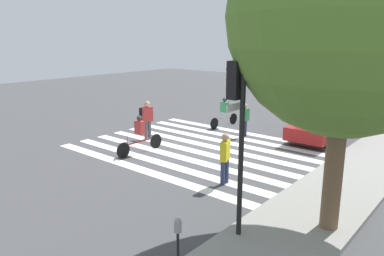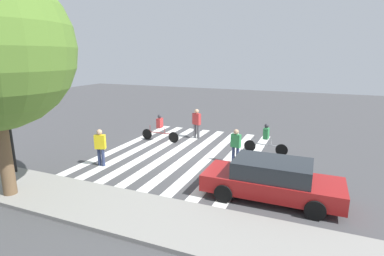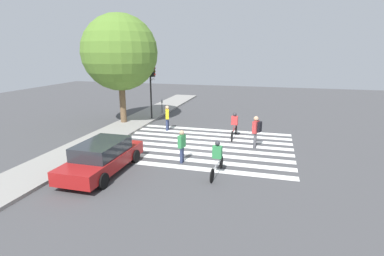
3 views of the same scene
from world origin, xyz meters
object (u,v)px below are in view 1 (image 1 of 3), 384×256
object	(u,v)px
car_parked_far_curb	(323,124)
pedestrian_child_with_backpack	(225,156)
traffic_light	(237,112)
pedestrian_adult_tall_backpack	(245,118)
parking_meter	(178,234)
cyclist_near_curb	(224,111)
pedestrian_adult_yellow_jacket	(147,117)
street_tree	(348,16)
cyclist_mid_street	(140,133)

from	to	relation	value
car_parked_far_curb	pedestrian_child_with_backpack	bearing A→B (deg)	-2.34
traffic_light	pedestrian_adult_tall_backpack	bearing A→B (deg)	-149.29
parking_meter	traffic_light	bearing A→B (deg)	-178.99
parking_meter	pedestrian_child_with_backpack	bearing A→B (deg)	-155.21
traffic_light	cyclist_near_curb	size ratio (longest dim) A/B	1.97
car_parked_far_curb	pedestrian_adult_yellow_jacket	bearing A→B (deg)	-49.80
pedestrian_adult_yellow_jacket	traffic_light	bearing A→B (deg)	77.66
pedestrian_adult_yellow_jacket	cyclist_near_curb	xyz separation A→B (m)	(-4.35, 1.39, -0.20)
street_tree	pedestrian_child_with_backpack	size ratio (longest dim) A/B	4.57
pedestrian_child_with_backpack	street_tree	bearing A→B (deg)	57.59
cyclist_mid_street	cyclist_near_curb	bearing A→B (deg)	-178.53
pedestrian_adult_tall_backpack	car_parked_far_curb	bearing A→B (deg)	-42.83
street_tree	car_parked_far_curb	xyz separation A→B (m)	(-8.53, -3.45, -4.42)
traffic_light	pedestrian_adult_yellow_jacket	world-z (taller)	traffic_light
cyclist_mid_street	car_parked_far_curb	distance (m)	8.65
car_parked_far_curb	parking_meter	bearing A→B (deg)	8.61
cyclist_mid_street	cyclist_near_curb	size ratio (longest dim) A/B	1.09
parking_meter	pedestrian_adult_yellow_jacket	size ratio (longest dim) A/B	0.73
traffic_light	car_parked_far_curb	world-z (taller)	traffic_light
traffic_light	cyclist_near_curb	bearing A→B (deg)	-143.71
traffic_light	street_tree	xyz separation A→B (m)	(-1.72, 1.65, 2.06)
pedestrian_adult_tall_backpack	pedestrian_adult_yellow_jacket	world-z (taller)	pedestrian_adult_yellow_jacket
parking_meter	pedestrian_adult_tall_backpack	size ratio (longest dim) A/B	0.81
cyclist_near_curb	pedestrian_child_with_backpack	bearing A→B (deg)	38.99
pedestrian_adult_tall_backpack	pedestrian_child_with_backpack	size ratio (longest dim) A/B	0.95
pedestrian_adult_yellow_jacket	pedestrian_child_with_backpack	size ratio (longest dim) A/B	1.05
street_tree	cyclist_near_curb	bearing A→B (deg)	-131.72
traffic_light	pedestrian_child_with_backpack	distance (m)	3.99
cyclist_mid_street	car_parked_far_curb	size ratio (longest dim) A/B	0.52
traffic_light	pedestrian_adult_tall_backpack	world-z (taller)	traffic_light
parking_meter	cyclist_near_curb	bearing A→B (deg)	-148.85
street_tree	traffic_light	bearing A→B (deg)	-43.82
cyclist_mid_street	car_parked_far_curb	world-z (taller)	cyclist_mid_street
pedestrian_adult_yellow_jacket	car_parked_far_curb	world-z (taller)	pedestrian_adult_yellow_jacket
pedestrian_child_with_backpack	parking_meter	bearing A→B (deg)	6.06
traffic_light	cyclist_mid_street	bearing A→B (deg)	-115.01
parking_meter	cyclist_mid_street	distance (m)	8.54
pedestrian_adult_yellow_jacket	street_tree	bearing A→B (deg)	90.65
cyclist_mid_street	cyclist_near_curb	distance (m)	6.09
cyclist_near_curb	cyclist_mid_street	bearing A→B (deg)	4.18
traffic_light	street_tree	distance (m)	3.15
cyclist_near_curb	pedestrian_adult_tall_backpack	bearing A→B (deg)	64.88
pedestrian_adult_tall_backpack	pedestrian_adult_yellow_jacket	xyz separation A→B (m)	(3.29, -3.32, 0.14)
traffic_light	parking_meter	world-z (taller)	traffic_light
cyclist_near_curb	pedestrian_adult_yellow_jacket	bearing A→B (deg)	-13.91
pedestrian_child_with_backpack	cyclist_mid_street	world-z (taller)	pedestrian_child_with_backpack
street_tree	cyclist_near_curb	size ratio (longest dim) A/B	3.51
car_parked_far_curb	pedestrian_adult_tall_backpack	bearing A→B (deg)	-55.68
cyclist_mid_street	pedestrian_adult_yellow_jacket	bearing A→B (deg)	-139.51
traffic_light	parking_meter	distance (m)	2.93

